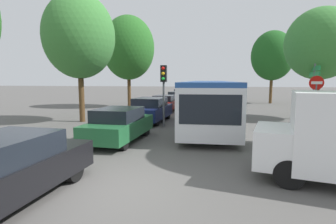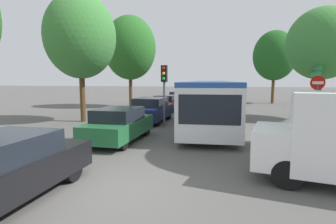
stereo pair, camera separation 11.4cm
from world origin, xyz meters
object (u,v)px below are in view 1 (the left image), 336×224
(tree_right_far, at_px, (272,56))
(direction_sign_post, at_px, (314,81))
(queued_car_white, at_px, (178,98))
(articulated_bus, at_px, (209,97))
(tree_left_mid, at_px, (79,38))
(tree_left_far, at_px, (128,48))
(no_entry_sign, at_px, (316,95))
(city_bus_rear, at_px, (195,87))
(queued_car_black, at_px, (4,169))
(queued_car_navy, at_px, (151,110))
(tree_right_mid, at_px, (321,44))
(queued_car_red, at_px, (165,103))
(queued_car_green, at_px, (119,125))
(queued_car_silver, at_px, (182,95))
(traffic_light, at_px, (164,82))

(tree_right_far, bearing_deg, direction_sign_post, -90.27)
(queued_car_white, xyz_separation_m, direction_sign_post, (9.88, -9.76, 1.84))
(articulated_bus, relative_size, queued_car_white, 4.14)
(tree_left_mid, xyz_separation_m, tree_left_far, (-0.14, 9.24, 0.51))
(tree_right_far, bearing_deg, no_entry_sign, -93.15)
(city_bus_rear, relative_size, queued_car_black, 2.61)
(city_bus_rear, xyz_separation_m, queued_car_black, (-0.13, -43.19, -0.63))
(tree_right_far, bearing_deg, queued_car_navy, -122.71)
(articulated_bus, distance_m, queued_car_white, 9.92)
(city_bus_rear, bearing_deg, direction_sign_post, -159.76)
(articulated_bus, xyz_separation_m, tree_right_mid, (7.07, 1.06, 3.47))
(tree_left_mid, distance_m, tree_right_far, 21.48)
(queued_car_navy, height_order, direction_sign_post, direction_sign_post)
(city_bus_rear, height_order, queued_car_white, city_bus_rear)
(city_bus_rear, height_order, tree_right_mid, tree_right_mid)
(queued_car_white, bearing_deg, tree_right_far, -65.66)
(queued_car_navy, bearing_deg, queued_car_red, 4.65)
(city_bus_rear, distance_m, tree_right_mid, 30.97)
(queued_car_green, distance_m, tree_left_mid, 7.65)
(no_entry_sign, bearing_deg, direction_sign_post, 164.10)
(queued_car_white, height_order, tree_left_mid, tree_left_mid)
(queued_car_silver, distance_m, tree_right_far, 11.24)
(no_entry_sign, xyz_separation_m, tree_right_mid, (1.63, 4.62, 3.05))
(queued_car_green, distance_m, queued_car_white, 16.71)
(tree_right_mid, bearing_deg, articulated_bus, -171.50)
(articulated_bus, relative_size, traffic_light, 5.01)
(queued_car_green, bearing_deg, queued_car_navy, 2.82)
(queued_car_navy, bearing_deg, queued_car_green, -177.18)
(queued_car_green, bearing_deg, traffic_light, -14.98)
(direction_sign_post, distance_m, tree_left_far, 16.04)
(city_bus_rear, height_order, direction_sign_post, direction_sign_post)
(city_bus_rear, bearing_deg, tree_right_far, -146.85)
(tree_right_mid, bearing_deg, city_bus_rear, 110.26)
(queued_car_green, xyz_separation_m, direction_sign_post, (9.75, 6.94, 1.83))
(articulated_bus, relative_size, tree_left_far, 1.97)
(articulated_bus, xyz_separation_m, no_entry_sign, (5.44, -3.57, 0.42))
(no_entry_sign, bearing_deg, city_bus_rear, -164.91)
(queued_car_green, relative_size, queued_car_navy, 0.94)
(direction_sign_post, height_order, tree_left_mid, tree_left_mid)
(queued_car_black, height_order, queued_car_white, queued_car_black)
(queued_car_green, xyz_separation_m, queued_car_red, (-0.30, 10.86, -0.04))
(articulated_bus, xyz_separation_m, direction_sign_post, (6.30, -0.54, 1.10))
(queued_car_green, bearing_deg, direction_sign_post, -52.38)
(queued_car_red, bearing_deg, traffic_light, -166.46)
(city_bus_rear, bearing_deg, tree_left_mid, 175.06)
(traffic_light, distance_m, no_entry_sign, 7.77)
(tree_right_mid, bearing_deg, no_entry_sign, -109.37)
(traffic_light, height_order, tree_right_mid, tree_right_mid)
(queued_car_silver, xyz_separation_m, tree_left_far, (-4.03, -8.37, 4.87))
(no_entry_sign, height_order, tree_left_far, tree_left_far)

